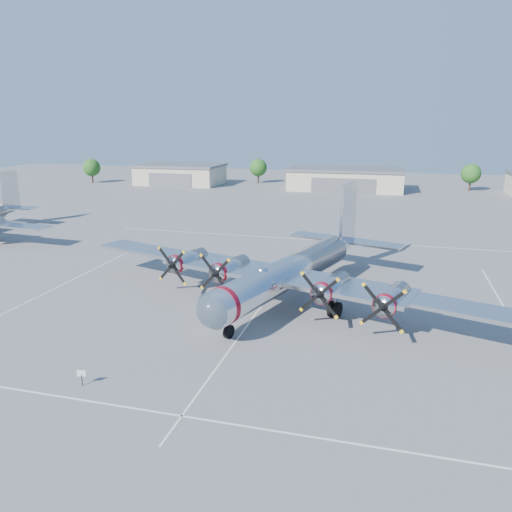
% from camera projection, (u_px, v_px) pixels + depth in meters
% --- Properties ---
extents(ground, '(260.00, 260.00, 0.00)m').
position_uv_depth(ground, '(269.00, 295.00, 49.90)').
color(ground, '#5E5E61').
rests_on(ground, ground).
extents(parking_lines, '(60.00, 50.08, 0.01)m').
position_uv_depth(parking_lines, '(265.00, 301.00, 48.26)').
color(parking_lines, silver).
rests_on(parking_lines, ground).
extents(hangar_west, '(22.60, 14.60, 5.40)m').
position_uv_depth(hangar_west, '(181.00, 174.00, 136.87)').
color(hangar_west, '#BAB393').
rests_on(hangar_west, ground).
extents(hangar_center, '(28.60, 14.60, 5.40)m').
position_uv_depth(hangar_center, '(346.00, 179.00, 125.56)').
color(hangar_center, '#BAB393').
rests_on(hangar_center, ground).
extents(tree_far_west, '(4.80, 4.80, 6.64)m').
position_uv_depth(tree_far_west, '(92.00, 168.00, 139.06)').
color(tree_far_west, '#382619').
rests_on(tree_far_west, ground).
extents(tree_west, '(4.80, 4.80, 6.64)m').
position_uv_depth(tree_west, '(258.00, 168.00, 138.93)').
color(tree_west, '#382619').
rests_on(tree_west, ground).
extents(tree_east, '(4.80, 4.80, 6.64)m').
position_uv_depth(tree_east, '(471.00, 174.00, 123.25)').
color(tree_east, '#382619').
rests_on(tree_east, ground).
extents(main_bomber_b29, '(52.42, 43.11, 10.00)m').
position_uv_depth(main_bomber_b29, '(292.00, 300.00, 48.58)').
color(main_bomber_b29, silver).
rests_on(main_bomber_b29, ground).
extents(info_placard, '(0.56, 0.18, 1.09)m').
position_uv_depth(info_placard, '(81.00, 375.00, 32.60)').
color(info_placard, black).
rests_on(info_placard, ground).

